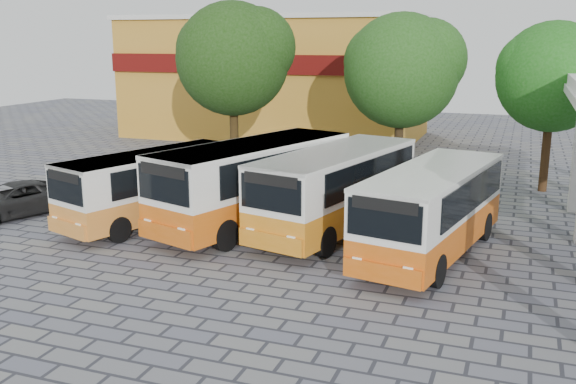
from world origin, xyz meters
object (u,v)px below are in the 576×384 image
at_px(bus_far_left, 153,183).
at_px(bus_centre_right, 336,185).
at_px(bus_centre_left, 254,179).
at_px(bus_far_right, 432,206).
at_px(parked_car, 14,200).

xyz_separation_m(bus_far_left, bus_centre_right, (6.72, 1.26, 0.17)).
height_order(bus_far_left, bus_centre_right, bus_centre_right).
relative_size(bus_centre_left, bus_far_right, 1.12).
bearing_deg(bus_centre_left, bus_far_right, 8.20).
xyz_separation_m(bus_centre_right, bus_far_right, (3.57, -1.51, -0.07)).
xyz_separation_m(bus_far_left, parked_car, (-5.63, -1.11, -0.88)).
height_order(bus_far_right, parked_car, bus_far_right).
bearing_deg(parked_car, bus_centre_left, 35.61).
relative_size(bus_far_left, parked_car, 1.68).
height_order(bus_centre_left, bus_centre_right, bus_centre_left).
bearing_deg(bus_far_right, parked_car, -166.02).
bearing_deg(bus_centre_left, bus_centre_right, 25.03).
bearing_deg(bus_far_left, parked_car, -150.31).
xyz_separation_m(bus_centre_left, bus_centre_right, (3.01, 0.37, -0.09)).
bearing_deg(bus_centre_left, parked_car, -149.97).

